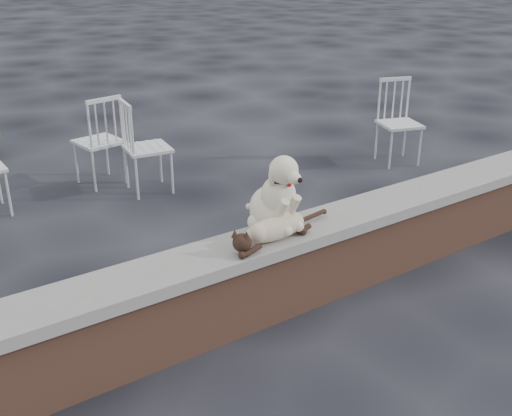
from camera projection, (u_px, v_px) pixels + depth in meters
ground at (302, 299)px, 4.37m from camera, size 60.00×60.00×0.00m
brick_wall at (303, 268)px, 4.27m from camera, size 6.00×0.30×0.50m
capstone at (304, 231)px, 4.16m from camera, size 6.20×0.40×0.08m
dog at (271, 190)px, 3.99m from camera, size 0.40×0.50×0.54m
cat at (275, 227)px, 3.91m from camera, size 1.04×0.35×0.17m
chair_e at (147, 146)px, 6.09m from camera, size 0.63×0.63×0.94m
chair_c at (98, 140)px, 6.29m from camera, size 0.64×0.64×0.94m
chair_d at (400, 123)px, 6.89m from camera, size 0.71×0.71×0.94m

